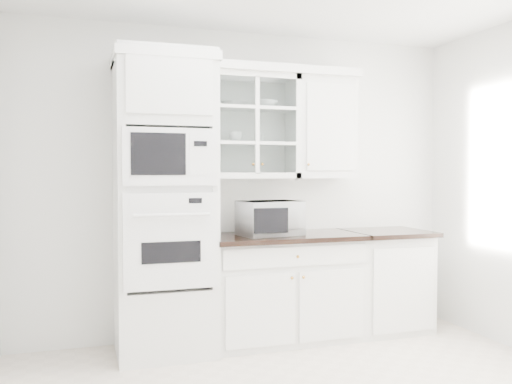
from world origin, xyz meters
name	(u,v)px	position (x,y,z in m)	size (l,w,h in m)	color
room_shell	(299,123)	(0.00, 0.43, 1.78)	(4.00, 3.50, 2.70)	white
oven_column	(164,204)	(-0.75, 1.42, 1.20)	(0.76, 0.68, 2.40)	white
base_cabinet_run	(284,287)	(0.28, 1.45, 0.46)	(1.32, 0.67, 0.92)	white
extra_base_cabinet	(385,280)	(1.28, 1.45, 0.46)	(0.72, 0.67, 0.92)	white
upper_cabinet_glass	(251,126)	(0.03, 1.58, 1.85)	(0.80, 0.33, 0.90)	white
upper_cabinet_solid	(322,128)	(0.71, 1.58, 1.85)	(0.55, 0.33, 0.90)	white
crown_molding	(240,69)	(-0.07, 1.56, 2.33)	(2.14, 0.38, 0.07)	white
countertop_microwave	(269,218)	(0.13, 1.41, 1.07)	(0.50, 0.42, 0.29)	white
bowl_a	(235,104)	(-0.12, 1.59, 2.04)	(0.20, 0.20, 0.05)	white
bowl_b	(266,105)	(0.16, 1.58, 2.04)	(0.21, 0.21, 0.07)	white
cup_a	(235,137)	(-0.12, 1.58, 1.75)	(0.11, 0.11, 0.09)	white
cup_b	(260,138)	(0.11, 1.59, 1.75)	(0.09, 0.09, 0.08)	white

